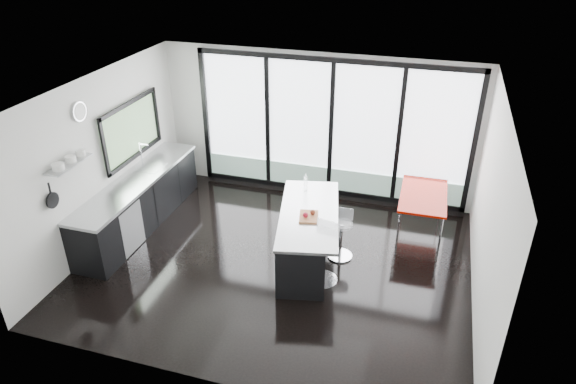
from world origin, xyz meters
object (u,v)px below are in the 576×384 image
(bar_stool_far, at_px, (341,240))
(red_table, at_px, (421,213))
(island, at_px, (304,235))
(bar_stool_near, at_px, (322,260))

(bar_stool_far, bearing_deg, red_table, 44.16)
(island, xyz_separation_m, red_table, (1.73, 1.39, -0.08))
(bar_stool_near, xyz_separation_m, red_table, (1.32, 1.87, -0.02))
(island, bearing_deg, bar_stool_near, -49.47)
(island, relative_size, bar_stool_far, 3.51)
(bar_stool_near, distance_m, red_table, 2.29)
(bar_stool_near, xyz_separation_m, bar_stool_far, (0.14, 0.70, -0.06))
(island, xyz_separation_m, bar_stool_far, (0.55, 0.22, -0.12))
(bar_stool_near, bearing_deg, red_table, 66.95)
(bar_stool_near, bearing_deg, island, 142.70)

